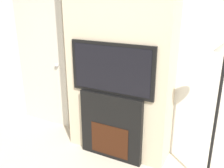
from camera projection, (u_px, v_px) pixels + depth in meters
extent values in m
cube|color=silver|center=(127.00, 45.00, 3.11)|extent=(6.00, 0.06, 2.70)
cube|color=beige|center=(120.00, 48.00, 2.92)|extent=(1.29, 0.39, 2.70)
cube|color=black|center=(112.00, 126.00, 3.06)|extent=(0.80, 0.14, 0.85)
cube|color=#33160A|center=(109.00, 141.00, 3.06)|extent=(0.50, 0.01, 0.41)
cube|color=black|center=(112.00, 69.00, 2.82)|extent=(1.03, 0.06, 0.60)
cube|color=black|center=(111.00, 70.00, 2.79)|extent=(0.95, 0.01, 0.53)
cylinder|color=black|center=(215.00, 125.00, 2.42)|extent=(0.03, 0.03, 1.44)
cube|color=beige|center=(42.00, 59.00, 3.77)|extent=(0.88, 0.04, 2.05)
sphere|color=silver|center=(57.00, 65.00, 3.61)|extent=(0.06, 0.06, 0.06)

